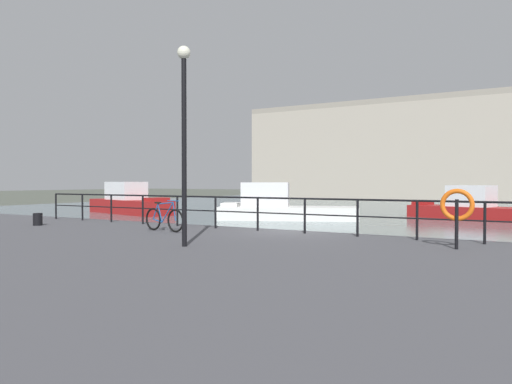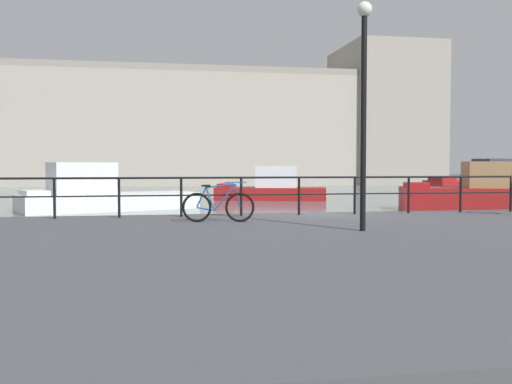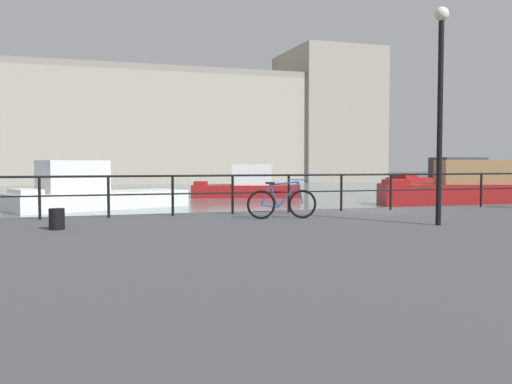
{
  "view_description": "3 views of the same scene",
  "coord_description": "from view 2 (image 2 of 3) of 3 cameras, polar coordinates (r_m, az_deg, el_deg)",
  "views": [
    {
      "loc": [
        6.75,
        -13.93,
        2.42
      ],
      "look_at": [
        -1.51,
        0.25,
        2.08
      ],
      "focal_mm": 33.73,
      "sensor_mm": 36.0,
      "label": 1
    },
    {
      "loc": [
        -4.98,
        -16.59,
        2.27
      ],
      "look_at": [
        -1.62,
        1.82,
        1.4
      ],
      "focal_mm": 41.13,
      "sensor_mm": 36.0,
      "label": 2
    },
    {
      "loc": [
        -8.3,
        -15.47,
        2.25
      ],
      "look_at": [
        -2.8,
        1.28,
        1.36
      ],
      "focal_mm": 39.66,
      "sensor_mm": 36.0,
      "label": 3
    }
  ],
  "objects": [
    {
      "name": "harbor_building",
      "position": [
        69.52,
        -2.01,
        6.23
      ],
      "size": [
        58.03,
        12.8,
        16.64
      ],
      "color": "#A89E8E",
      "rests_on": "ground_plane"
    },
    {
      "name": "quay_railing",
      "position": [
        16.87,
        9.59,
        0.38
      ],
      "size": [
        22.94,
        0.07,
        1.08
      ],
      "color": "black",
      "rests_on": "quay_promenade"
    },
    {
      "name": "parked_bicycle",
      "position": [
        14.34,
        -3.69,
        -1.38
      ],
      "size": [
        1.76,
        0.32,
        0.98
      ],
      "rotation": [
        0.0,
        0.0,
        -0.15
      ],
      "color": "black",
      "rests_on": "quay_promenade"
    },
    {
      "name": "quay_promenade",
      "position": [
        11.4,
        15.82,
        -6.7
      ],
      "size": [
        56.0,
        13.0,
        0.87
      ],
      "primitive_type": "cube",
      "color": "#47474C",
      "rests_on": "ground_plane"
    },
    {
      "name": "moored_white_yacht",
      "position": [
        30.04,
        -14.89,
        -0.23
      ],
      "size": [
        9.05,
        5.89,
        2.38
      ],
      "rotation": [
        0.0,
        0.0,
        3.55
      ],
      "color": "white",
      "rests_on": "water_basin"
    },
    {
      "name": "moored_green_narrowboat",
      "position": [
        41.67,
        22.16,
        0.72
      ],
      "size": [
        8.71,
        2.92,
        2.67
      ],
      "rotation": [
        0.0,
        0.0,
        3.19
      ],
      "color": "maroon",
      "rests_on": "water_basin"
    },
    {
      "name": "moored_red_daysailer",
      "position": [
        37.81,
        1.58,
        0.42
      ],
      "size": [
        7.47,
        4.31,
        2.19
      ],
      "rotation": [
        0.0,
        0.0,
        2.85
      ],
      "color": "maroon",
      "rests_on": "water_basin"
    },
    {
      "name": "quay_lamp_post",
      "position": [
        12.67,
        10.44,
        10.12
      ],
      "size": [
        0.32,
        0.32,
        4.8
      ],
      "color": "black",
      "rests_on": "quay_promenade"
    },
    {
      "name": "water_basin",
      "position": [
        47.11,
        -4.27,
        -0.12
      ],
      "size": [
        80.0,
        60.0,
        0.01
      ],
      "primitive_type": "cube",
      "color": "slate",
      "rests_on": "ground_plane"
    },
    {
      "name": "moored_cabin_cruiser",
      "position": [
        31.44,
        22.61,
        0.02
      ],
      "size": [
        9.69,
        5.28,
        2.43
      ],
      "rotation": [
        0.0,
        0.0,
        2.82
      ],
      "color": "maroon",
      "rests_on": "water_basin"
    },
    {
      "name": "ground_plane",
      "position": [
        17.47,
        6.33,
        -4.83
      ],
      "size": [
        240.0,
        240.0,
        0.0
      ],
      "primitive_type": "plane",
      "color": "#4C5147"
    }
  ]
}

